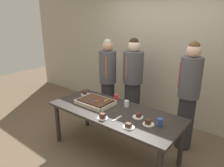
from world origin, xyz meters
TOP-DOWN VIEW (x-y plane):
  - ground_plane at (0.00, 0.00)m, footprint 12.00×12.00m
  - interior_back_panel at (0.00, 1.60)m, footprint 8.00×0.12m
  - party_table at (0.00, 0.00)m, footprint 2.02×0.85m
  - sheet_cake at (-0.38, 0.01)m, footprint 0.57×0.41m
  - plated_slice_near_left at (0.61, -0.06)m, footprint 0.15×0.15m
  - plated_slice_near_right at (-0.79, 0.19)m, footprint 0.15×0.15m
  - plated_slice_far_left at (0.45, -0.28)m, footprint 0.15×0.15m
  - plated_slice_far_right at (0.04, -0.30)m, footprint 0.15×0.15m
  - plated_slice_center_front at (0.41, 0.03)m, footprint 0.15×0.15m
  - drink_cup_nearest at (-0.21, 0.33)m, footprint 0.07×0.07m
  - drink_cup_middle at (0.74, 0.01)m, footprint 0.07×0.07m
  - drink_cup_far_end at (0.07, 0.23)m, footprint 0.07×0.07m
  - cake_server_utensil at (0.20, -0.18)m, footprint 0.03×0.20m
  - person_serving_front at (-0.27, 0.93)m, footprint 0.37×0.37m
  - person_green_shirt_behind at (0.80, 0.83)m, footprint 0.32×0.32m
  - person_striped_tie_right at (-0.76, 0.78)m, footprint 0.33×0.33m

SIDE VIEW (x-z plane):
  - ground_plane at x=0.00m, z-range 0.00..0.00m
  - party_table at x=0.00m, z-range 0.28..1.01m
  - cake_server_utensil at x=0.20m, z-range 0.72..0.73m
  - plated_slice_far_left at x=0.45m, z-range 0.71..0.78m
  - plated_slice_center_front at x=0.41m, z-range 0.71..0.78m
  - plated_slice_near_right at x=-0.79m, z-range 0.71..0.79m
  - plated_slice_near_left at x=0.61m, z-range 0.71..0.79m
  - plated_slice_far_right at x=0.04m, z-range 0.71..0.79m
  - sheet_cake at x=-0.38m, z-range 0.71..0.81m
  - drink_cup_nearest at x=-0.21m, z-range 0.72..0.82m
  - drink_cup_middle at x=0.74m, z-range 0.72..0.82m
  - drink_cup_far_end at x=0.07m, z-range 0.72..0.82m
  - person_striped_tie_right at x=-0.76m, z-range 0.03..1.69m
  - person_serving_front at x=-0.27m, z-range 0.03..1.72m
  - person_green_shirt_behind at x=0.80m, z-range 0.04..1.76m
  - interior_back_panel at x=0.00m, z-range 0.00..3.00m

